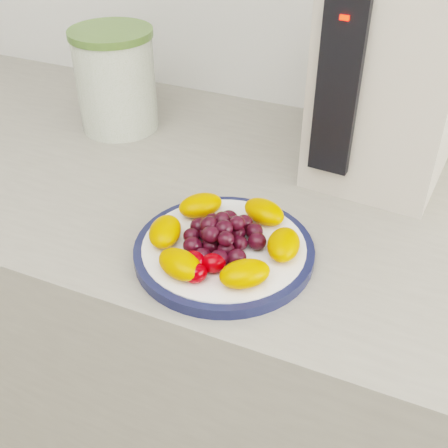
% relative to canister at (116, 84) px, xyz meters
% --- Properties ---
extents(counter, '(3.50, 0.60, 0.90)m').
position_rel_canister_xyz_m(counter, '(0.31, -0.09, -0.53)').
color(counter, gray).
rests_on(counter, floor).
extents(cabinet_face, '(3.48, 0.58, 0.84)m').
position_rel_canister_xyz_m(cabinet_face, '(0.31, -0.09, -0.56)').
color(cabinet_face, '#98795A').
rests_on(cabinet_face, floor).
extents(plate_rim, '(0.23, 0.23, 0.01)m').
position_rel_canister_xyz_m(plate_rim, '(0.32, -0.26, -0.07)').
color(plate_rim, '#151B3D').
rests_on(plate_rim, counter).
extents(plate_face, '(0.21, 0.21, 0.02)m').
position_rel_canister_xyz_m(plate_face, '(0.32, -0.26, -0.07)').
color(plate_face, white).
rests_on(plate_face, counter).
extents(canister, '(0.17, 0.17, 0.16)m').
position_rel_canister_xyz_m(canister, '(0.00, 0.00, 0.00)').
color(canister, '#425A15').
rests_on(canister, counter).
extents(canister_lid, '(0.18, 0.18, 0.01)m').
position_rel_canister_xyz_m(canister_lid, '(0.00, 0.00, 0.09)').
color(canister_lid, '#4D6A2F').
rests_on(canister_lid, canister).
extents(appliance_body, '(0.21, 0.27, 0.33)m').
position_rel_canister_xyz_m(appliance_body, '(0.46, 0.06, 0.08)').
color(appliance_body, beige).
rests_on(appliance_body, counter).
extents(appliance_panel, '(0.06, 0.02, 0.24)m').
position_rel_canister_xyz_m(appliance_panel, '(0.40, -0.07, 0.09)').
color(appliance_panel, black).
rests_on(appliance_panel, appliance_body).
extents(appliance_led, '(0.01, 0.01, 0.01)m').
position_rel_canister_xyz_m(appliance_led, '(0.40, -0.08, 0.18)').
color(appliance_led, '#FF0C05').
rests_on(appliance_led, appliance_panel).
extents(fruit_plate, '(0.20, 0.20, 0.04)m').
position_rel_canister_xyz_m(fruit_plate, '(0.32, -0.27, -0.05)').
color(fruit_plate, '#D66900').
rests_on(fruit_plate, plate_face).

